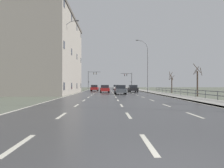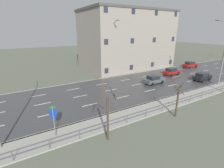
# 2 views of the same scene
# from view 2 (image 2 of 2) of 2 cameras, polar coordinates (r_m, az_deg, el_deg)

# --- Properties ---
(ground_plane) EXTENTS (160.00, 160.00, 0.12)m
(ground_plane) POSITION_cam_2_polar(r_m,az_deg,el_deg) (44.78, 27.84, 3.62)
(ground_plane) COLOR #5B6051
(guardrail) EXTENTS (0.07, 37.18, 1.00)m
(guardrail) POSITION_cam_2_polar(r_m,az_deg,el_deg) (21.26, 17.01, -7.44)
(guardrail) COLOR #515459
(guardrail) RESTS_ON ground
(street_lamp_midground) EXTENTS (2.65, 0.24, 11.22)m
(street_lamp_midground) POSITION_cam_2_polar(r_m,az_deg,el_deg) (34.92, 33.89, 8.37)
(street_lamp_midground) COLOR slate
(street_lamp_midground) RESTS_ON ground
(street_lamp_left_bank) EXTENTS (2.34, 0.24, 11.34)m
(street_lamp_left_bank) POSITION_cam_2_polar(r_m,az_deg,el_deg) (35.09, 0.26, 11.61)
(street_lamp_left_bank) COLOR slate
(street_lamp_left_bank) RESTS_ON ground
(highway_sign) EXTENTS (0.09, 0.68, 3.24)m
(highway_sign) POSITION_cam_2_polar(r_m,az_deg,el_deg) (16.12, -19.44, -10.88)
(highway_sign) COLOR slate
(highway_sign) RESTS_ON ground
(car_far_right) EXTENTS (1.95, 4.16, 1.57)m
(car_far_right) POSITION_cam_2_polar(r_m,az_deg,el_deg) (48.77, 25.24, 6.09)
(car_far_right) COLOR maroon
(car_far_right) RESTS_ON ground
(car_near_left) EXTENTS (1.90, 4.13, 1.57)m
(car_near_left) POSITION_cam_2_polar(r_m,az_deg,el_deg) (31.67, 14.22, 1.49)
(car_near_left) COLOR #474C51
(car_near_left) RESTS_ON ground
(car_far_left) EXTENTS (1.96, 4.17, 1.57)m
(car_far_left) POSITION_cam_2_polar(r_m,az_deg,el_deg) (37.21, 28.56, 2.27)
(car_far_left) COLOR black
(car_far_left) RESTS_ON ground
(car_distant) EXTENTS (2.02, 4.19, 1.57)m
(car_distant) POSITION_cam_2_polar(r_m,az_deg,el_deg) (39.10, 19.77, 4.12)
(car_distant) COLOR maroon
(car_distant) RESTS_ON ground
(brick_building) EXTENTS (14.05, 22.22, 14.25)m
(brick_building) POSITION_cam_2_polar(r_m,az_deg,el_deg) (44.87, 4.86, 15.01)
(brick_building) COLOR gray
(brick_building) RESTS_ON ground
(bare_tree_near) EXTENTS (1.58, 1.68, 5.34)m
(bare_tree_near) POSITION_cam_2_polar(r_m,az_deg,el_deg) (14.79, -1.44, -10.86)
(bare_tree_near) COLOR #423328
(bare_tree_near) RESTS_ON ground
(bare_tree_mid) EXTENTS (1.41, 1.27, 4.57)m
(bare_tree_mid) POSITION_cam_2_polar(r_m,az_deg,el_deg) (20.16, 21.53, -5.18)
(bare_tree_mid) COLOR #423328
(bare_tree_mid) RESTS_ON ground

